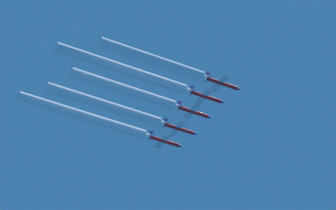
{
  "coord_description": "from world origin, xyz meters",
  "views": [
    {
      "loc": [
        226.32,
        -128.46,
        1.56
      ],
      "look_at": [
        -0.2,
        -7.98,
        197.72
      ],
      "focal_mm": 119.3,
      "sensor_mm": 36.0,
      "label": 1
    }
  ],
  "objects": [
    {
      "name": "smoke_trail_far_right",
      "position": [
        16.24,
        -21.11,
        197.38
      ],
      "size": [
        3.0,
        33.0,
        3.0
      ],
      "color": "white"
    },
    {
      "name": "jet_far_right",
      "position": [
        16.24,
        0.86,
        197.41
      ],
      "size": [
        8.2,
        11.94,
        2.87
      ],
      "color": "red"
    },
    {
      "name": "jet_inner_left",
      "position": [
        -8.66,
        0.54,
        197.53
      ],
      "size": [
        8.2,
        11.94,
        2.87
      ],
      "color": "red"
    },
    {
      "name": "jet_far_left",
      "position": [
        -16.81,
        -0.12,
        197.89
      ],
      "size": [
        8.2,
        11.94,
        2.87
      ],
      "color": "red"
    },
    {
      "name": "smoke_trail_far_left",
      "position": [
        -16.81,
        -26.71,
        197.86
      ],
      "size": [
        3.0,
        42.25,
        3.0
      ],
      "color": "white"
    },
    {
      "name": "smoke_trail_inner_right",
      "position": [
        8.19,
        -26.15,
        197.88
      ],
      "size": [
        3.0,
        41.59,
        3.0
      ],
      "color": "white"
    },
    {
      "name": "smoke_trail_center",
      "position": [
        0.06,
        -21.97,
        197.96
      ],
      "size": [
        3.0,
        33.99,
        3.0
      ],
      "color": "white"
    },
    {
      "name": "smoke_trail_inner_left",
      "position": [
        -8.66,
        -23.75,
        197.5
      ],
      "size": [
        3.0,
        37.65,
        3.0
      ],
      "color": "white"
    },
    {
      "name": "jet_inner_right",
      "position": [
        8.19,
        0.11,
        197.91
      ],
      "size": [
        8.2,
        11.94,
        2.87
      ],
      "color": "red"
    },
    {
      "name": "jet_center",
      "position": [
        0.06,
        0.49,
        197.99
      ],
      "size": [
        8.2,
        11.94,
        2.87
      ],
      "color": "red"
    }
  ]
}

